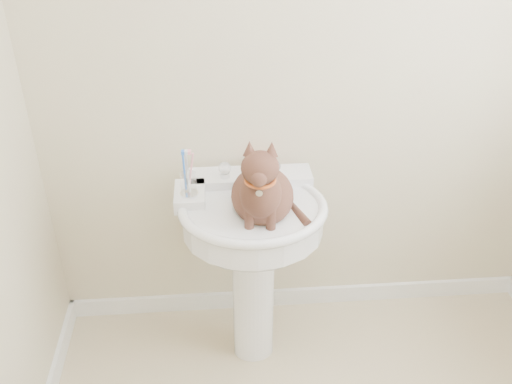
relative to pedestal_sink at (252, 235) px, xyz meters
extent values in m
cube|color=white|center=(0.25, 0.28, -0.59)|extent=(2.20, 0.02, 0.09)
cylinder|color=white|center=(0.00, -0.01, -0.33)|extent=(0.17, 0.17, 0.62)
cylinder|color=white|center=(0.00, -0.01, 0.08)|extent=(0.54, 0.54, 0.12)
ellipsoid|color=white|center=(0.00, -0.01, 0.02)|extent=(0.50, 0.44, 0.20)
torus|color=white|center=(0.00, -0.01, 0.13)|extent=(0.58, 0.58, 0.04)
cube|color=white|center=(0.00, 0.19, 0.15)|extent=(0.51, 0.14, 0.05)
cube|color=white|center=(-0.24, 0.07, 0.15)|extent=(0.12, 0.18, 0.05)
cylinder|color=silver|center=(0.00, 0.15, 0.19)|extent=(0.05, 0.05, 0.05)
cylinder|color=silver|center=(0.00, 0.10, 0.22)|extent=(0.04, 0.04, 0.14)
sphere|color=white|center=(-0.11, 0.17, 0.21)|extent=(0.06, 0.06, 0.06)
sphere|color=white|center=(0.11, 0.17, 0.21)|extent=(0.06, 0.06, 0.06)
cube|color=red|center=(0.05, 0.23, 0.19)|extent=(0.10, 0.08, 0.03)
cylinder|color=silver|center=(-0.24, 0.04, 0.18)|extent=(0.07, 0.07, 0.01)
cylinder|color=white|center=(-0.24, 0.04, 0.22)|extent=(0.06, 0.06, 0.09)
cylinder|color=blue|center=(-0.25, 0.04, 0.27)|extent=(0.01, 0.01, 0.17)
cylinder|color=white|center=(-0.24, 0.04, 0.27)|extent=(0.01, 0.01, 0.17)
cylinder|color=pink|center=(-0.23, 0.04, 0.27)|extent=(0.01, 0.01, 0.17)
ellipsoid|color=brown|center=(0.03, -0.03, 0.20)|extent=(0.23, 0.27, 0.21)
ellipsoid|color=brown|center=(0.03, -0.13, 0.27)|extent=(0.15, 0.14, 0.19)
ellipsoid|color=brown|center=(0.03, -0.16, 0.39)|extent=(0.13, 0.12, 0.12)
cone|color=brown|center=(0.00, -0.14, 0.45)|extent=(0.05, 0.05, 0.05)
cone|color=brown|center=(0.07, -0.14, 0.45)|extent=(0.05, 0.05, 0.05)
cylinder|color=brown|center=(0.15, -0.01, 0.13)|extent=(0.03, 0.03, 0.24)
torus|color=#973E17|center=(0.03, -0.15, 0.33)|extent=(0.11, 0.11, 0.01)
camera|label=1|loc=(-0.13, -1.82, 1.32)|focal=40.00mm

